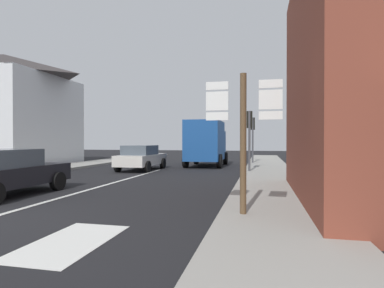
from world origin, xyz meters
The scene contains 12 objects.
ground_plane centered at (0.00, 10.00, 0.00)m, with size 80.00×80.00×0.00m, color black.
sidewalk_right centered at (6.33, 8.00, 0.07)m, with size 2.60×44.00×0.14m, color gray.
sidewalk_left centered at (-6.33, 8.00, 0.07)m, with size 2.60×44.00×0.14m, color gray.
lane_centre_stripe centered at (0.00, 6.00, 0.01)m, with size 0.16×12.00×0.01m, color silver.
lane_turn_arrow centered at (2.76, -1.00, 0.01)m, with size 1.20×2.20×0.01m, color silver.
clapboard_house_left centered at (-12.24, 13.32, 4.03)m, with size 8.68×8.77×7.99m.
sedan_near centered at (-1.89, 2.46, 0.76)m, with size 1.97×4.20×1.47m.
sedan_far centered at (-1.01, 11.62, 0.76)m, with size 1.98×4.21×1.47m.
delivery_truck centered at (2.26, 15.29, 1.65)m, with size 2.49×5.01×3.05m.
route_sign_post centered at (5.55, 1.16, 1.91)m, with size 1.66×0.14×3.20m.
traffic_light_near_right centered at (5.32, 11.17, 2.46)m, with size 0.30×0.49×3.32m.
traffic_light_far_right centered at (5.32, 17.68, 2.56)m, with size 0.30×0.49×3.46m.
Camera 1 is at (5.94, -5.71, 1.73)m, focal length 29.12 mm.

